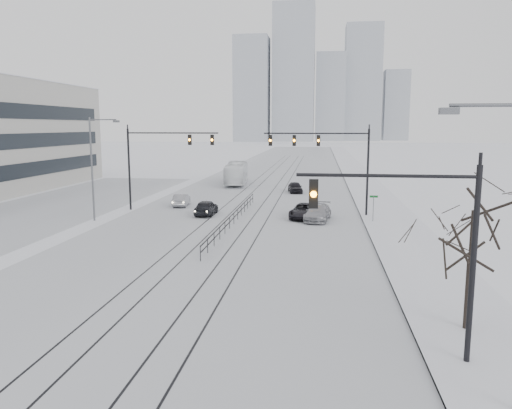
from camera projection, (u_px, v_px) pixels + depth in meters
name	position (u px, v px, depth m)	size (l,w,h in m)	color
road	(269.00, 184.00, 71.86)	(22.00, 260.00, 0.02)	silver
sidewalk_east	(365.00, 185.00, 70.15)	(5.00, 260.00, 0.16)	silver
curb	(347.00, 185.00, 70.46)	(0.10, 260.00, 0.12)	gray
parking_strip	(46.00, 209.00, 49.90)	(14.00, 60.00, 0.03)	silver
tram_rails	(250.00, 205.00, 52.27)	(5.30, 180.00, 0.01)	black
skyline	(318.00, 85.00, 275.75)	(96.00, 48.00, 72.00)	#9DA4AD
traffic_mast_near	(425.00, 236.00, 16.88)	(6.10, 0.37, 7.00)	black
traffic_mast_ne	(331.00, 154.00, 45.44)	(9.60, 0.37, 8.00)	black
traffic_mast_nw	(158.00, 154.00, 48.56)	(9.10, 0.37, 8.00)	black
street_light_west	(95.00, 162.00, 43.20)	(2.73, 0.25, 9.00)	#595B60
bare_tree	(473.00, 223.00, 19.53)	(4.40, 4.40, 6.10)	black
median_fence	(234.00, 218.00, 42.39)	(0.06, 24.00, 1.00)	black
street_sign	(373.00, 205.00, 42.69)	(0.70, 0.06, 2.40)	#595B60
sedan_sb_inner	(206.00, 208.00, 46.68)	(1.67, 4.14, 1.41)	black
sedan_sb_outer	(181.00, 200.00, 51.93)	(1.34, 3.85, 1.27)	gray
sedan_nb_front	(304.00, 211.00, 45.05)	(2.18, 4.74, 1.32)	black
sedan_nb_right	(318.00, 213.00, 43.91)	(1.98, 4.87, 1.41)	#999AA0
sedan_nb_far	(295.00, 187.00, 62.40)	(1.57, 3.90, 1.33)	black
box_truck	(236.00, 173.00, 71.39)	(2.63, 11.24, 3.13)	white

